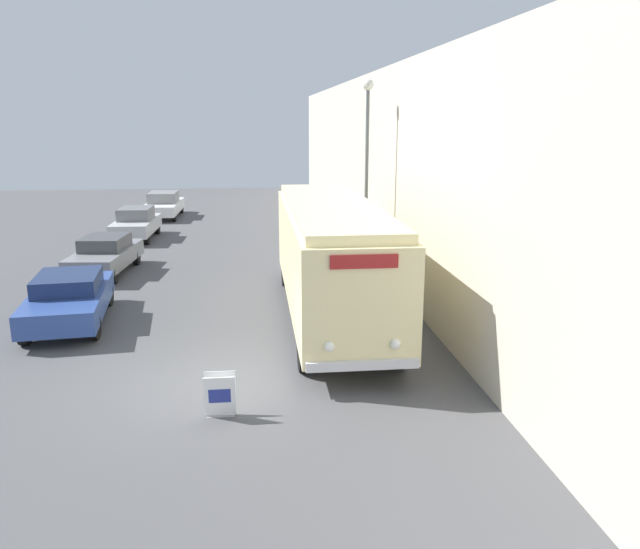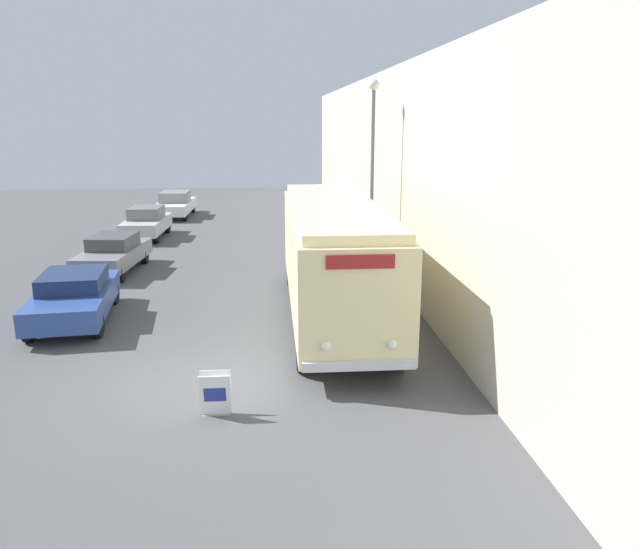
{
  "view_description": "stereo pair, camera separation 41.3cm",
  "coord_description": "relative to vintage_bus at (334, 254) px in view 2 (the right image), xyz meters",
  "views": [
    {
      "loc": [
        0.97,
        -12.67,
        5.61
      ],
      "look_at": [
        2.54,
        1.85,
        1.95
      ],
      "focal_mm": 35.0,
      "sensor_mm": 36.0,
      "label": 1
    },
    {
      "loc": [
        1.38,
        -12.71,
        5.61
      ],
      "look_at": [
        2.54,
        1.85,
        1.95
      ],
      "focal_mm": 35.0,
      "sensor_mm": 36.0,
      "label": 2
    }
  ],
  "objects": [
    {
      "name": "ground_plane",
      "position": [
        -3.14,
        -4.44,
        -1.91
      ],
      "size": [
        80.0,
        80.0,
        0.0
      ],
      "primitive_type": "plane",
      "color": "#4C4C4F"
    },
    {
      "name": "building_wall_right",
      "position": [
        2.75,
        5.56,
        1.79
      ],
      "size": [
        0.3,
        60.0,
        7.39
      ],
      "color": "beige",
      "rests_on": "ground_plane"
    },
    {
      "name": "vintage_bus",
      "position": [
        0.0,
        0.0,
        0.0
      ],
      "size": [
        2.5,
        10.54,
        3.35
      ],
      "color": "black",
      "rests_on": "ground_plane"
    },
    {
      "name": "sign_board",
      "position": [
        -2.9,
        -5.87,
        -1.49
      ],
      "size": [
        0.61,
        0.33,
        0.86
      ],
      "color": "gray",
      "rests_on": "ground_plane"
    },
    {
      "name": "streetlamp",
      "position": [
        1.67,
        3.77,
        2.5
      ],
      "size": [
        0.36,
        0.36,
        6.87
      ],
      "color": "#595E60",
      "rests_on": "ground_plane"
    },
    {
      "name": "parked_car_near",
      "position": [
        -7.37,
        0.31,
        -1.18
      ],
      "size": [
        2.4,
        4.71,
        1.4
      ],
      "rotation": [
        0.0,
        0.0,
        0.1
      ],
      "color": "black",
      "rests_on": "ground_plane"
    },
    {
      "name": "parked_car_mid",
      "position": [
        -7.67,
        6.21,
        -1.18
      ],
      "size": [
        2.12,
        4.46,
        1.4
      ],
      "rotation": [
        0.0,
        0.0,
        -0.09
      ],
      "color": "black",
      "rests_on": "ground_plane"
    },
    {
      "name": "parked_car_far",
      "position": [
        -7.75,
        13.14,
        -1.14
      ],
      "size": [
        1.85,
        4.19,
        1.5
      ],
      "rotation": [
        0.0,
        0.0,
        -0.03
      ],
      "color": "black",
      "rests_on": "ground_plane"
    },
    {
      "name": "parked_car_distant",
      "position": [
        -7.37,
        19.97,
        -1.17
      ],
      "size": [
        1.94,
        4.71,
        1.46
      ],
      "rotation": [
        0.0,
        0.0,
        -0.02
      ],
      "color": "black",
      "rests_on": "ground_plane"
    }
  ]
}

